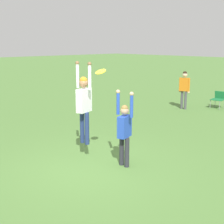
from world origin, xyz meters
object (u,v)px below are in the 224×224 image
at_px(camping_chair_1, 219,98).
at_px(person_spectator_near, 184,86).
at_px(person_defending, 124,127).
at_px(frisbee, 101,72).
at_px(person_jumping, 84,101).

bearing_deg(camping_chair_1, person_spectator_near, 46.00).
bearing_deg(person_spectator_near, camping_chair_1, 35.11).
distance_m(person_defending, frisbee, 1.51).
xyz_separation_m(person_defending, camping_chair_1, (-1.90, 8.48, -0.53)).
bearing_deg(person_spectator_near, person_jumping, -94.63).
relative_size(person_defending, camping_chair_1, 2.42).
relative_size(frisbee, person_spectator_near, 0.15).
relative_size(person_defending, frisbee, 7.23).
distance_m(person_jumping, camping_chair_1, 8.91).
bearing_deg(frisbee, person_jumping, 177.43).
height_order(person_jumping, person_defending, person_jumping).
bearing_deg(frisbee, camping_chair_1, 99.13).
distance_m(person_jumping, person_spectator_near, 7.64).
bearing_deg(person_jumping, person_spectator_near, -2.13).
bearing_deg(frisbee, person_defending, 37.03).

